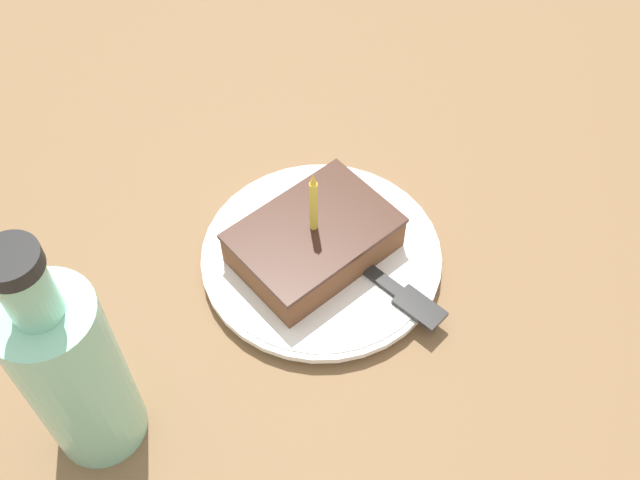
{
  "coord_description": "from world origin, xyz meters",
  "views": [
    {
      "loc": [
        0.3,
        -0.27,
        0.58
      ],
      "look_at": [
        -0.01,
        -0.0,
        0.04
      ],
      "focal_mm": 42.0,
      "sensor_mm": 36.0,
      "label": 1
    }
  ],
  "objects_px": {
    "plate": "(320,257)",
    "fork": "(380,279)",
    "bottle": "(73,371)",
    "cake_slice": "(314,240)"
  },
  "relations": [
    {
      "from": "bottle",
      "to": "fork",
      "type": "bearing_deg",
      "value": 78.87
    },
    {
      "from": "plate",
      "to": "cake_slice",
      "type": "height_order",
      "value": "cake_slice"
    },
    {
      "from": "plate",
      "to": "cake_slice",
      "type": "relative_size",
      "value": 1.59
    },
    {
      "from": "fork",
      "to": "bottle",
      "type": "distance_m",
      "value": 0.28
    },
    {
      "from": "cake_slice",
      "to": "bottle",
      "type": "bearing_deg",
      "value": -87.33
    },
    {
      "from": "bottle",
      "to": "plate",
      "type": "bearing_deg",
      "value": 91.79
    },
    {
      "from": "plate",
      "to": "cake_slice",
      "type": "bearing_deg",
      "value": -129.21
    },
    {
      "from": "fork",
      "to": "bottle",
      "type": "xyz_separation_m",
      "value": [
        -0.05,
        -0.26,
        0.08
      ]
    },
    {
      "from": "plate",
      "to": "fork",
      "type": "distance_m",
      "value": 0.06
    },
    {
      "from": "cake_slice",
      "to": "bottle",
      "type": "height_order",
      "value": "bottle"
    }
  ]
}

